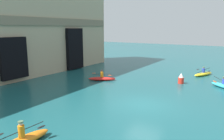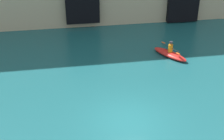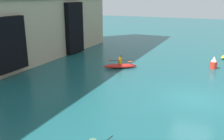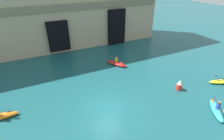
{
  "view_description": "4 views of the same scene",
  "coord_description": "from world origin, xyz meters",
  "views": [
    {
      "loc": [
        -14.17,
        -6.17,
        5.54
      ],
      "look_at": [
        -0.32,
        2.57,
        2.37
      ],
      "focal_mm": 35.0,
      "sensor_mm": 36.0,
      "label": 1
    },
    {
      "loc": [
        -3.0,
        -12.3,
        9.77
      ],
      "look_at": [
        -0.23,
        4.0,
        0.85
      ],
      "focal_mm": 50.0,
      "sensor_mm": 36.0,
      "label": 2
    },
    {
      "loc": [
        -15.1,
        -1.23,
        6.11
      ],
      "look_at": [
        1.29,
        6.21,
        0.75
      ],
      "focal_mm": 40.0,
      "sensor_mm": 36.0,
      "label": 3
    },
    {
      "loc": [
        -4.64,
        -10.68,
        10.28
      ],
      "look_at": [
        1.77,
        2.58,
        2.06
      ],
      "focal_mm": 28.0,
      "sensor_mm": 36.0,
      "label": 4
    }
  ],
  "objects": [
    {
      "name": "ground_plane",
      "position": [
        0.0,
        0.0,
        0.0
      ],
      "size": [
        120.0,
        120.0,
        0.0
      ],
      "primitive_type": "plane",
      "color": "#195156"
    },
    {
      "name": "kayak_red",
      "position": [
        4.46,
        6.86,
        0.24
      ],
      "size": [
        2.14,
        2.91,
        1.16
      ],
      "rotation": [
        0.0,
        0.0,
        2.1
      ],
      "color": "red",
      "rests_on": "ground"
    },
    {
      "name": "marker_buoy",
      "position": [
        7.67,
        -0.63,
        0.5
      ],
      "size": [
        0.57,
        0.57,
        1.08
      ],
      "color": "red",
      "rests_on": "ground"
    }
  ]
}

